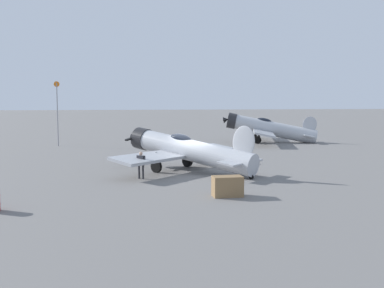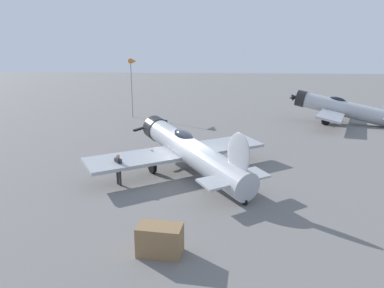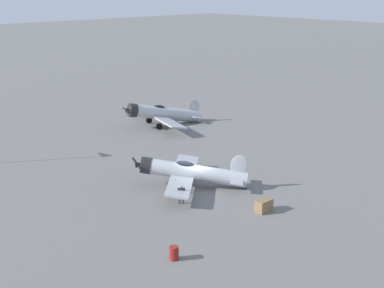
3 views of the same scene
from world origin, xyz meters
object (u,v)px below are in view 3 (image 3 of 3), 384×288
Objects in this scene: ground_crew_mechanic at (181,193)px; equipment_crate at (264,206)px; fuel_drum at (174,253)px; airplane_foreground at (190,172)px; airplane_mid_apron at (162,113)px.

equipment_crate is (-3.73, 5.57, -0.47)m from ground_crew_mechanic.
equipment_crate reaches higher than fuel_drum.
airplane_foreground is 13.09m from fuel_drum.
ground_crew_mechanic is (15.13, 20.50, -0.57)m from airplane_mid_apron.
airplane_mid_apron is at bearing 3.70° from ground_crew_mechanic.
airplane_mid_apron is 34.72m from fuel_drum.
equipment_crate is (-0.71, 7.85, -0.92)m from airplane_foreground.
equipment_crate is at bearing -174.23° from fuel_drum.
fuel_drum is at bearing 175.41° from ground_crew_mechanic.
ground_crew_mechanic is at bearing -134.72° from fuel_drum.
fuel_drum is at bearing 5.77° from equipment_crate.
airplane_foreground reaches higher than fuel_drum.
fuel_drum is at bearing 68.16° from airplane_mid_apron.
airplane_mid_apron is 25.49m from ground_crew_mechanic.
ground_crew_mechanic reaches higher than equipment_crate.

